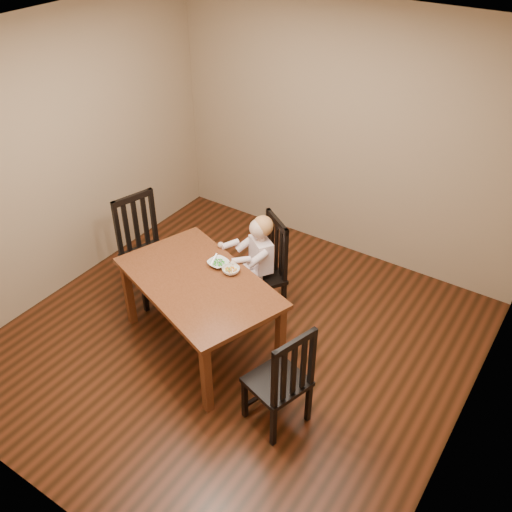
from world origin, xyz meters
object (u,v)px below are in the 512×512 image
Objects in this scene: chair_child at (264,269)px; chair_right at (282,381)px; dining_table at (199,288)px; toddler at (259,257)px; chair_left at (146,250)px; bowl_veg at (231,270)px; bowl_peas at (218,263)px.

chair_child is 1.40m from chair_right.
toddler is (0.17, 0.69, -0.01)m from dining_table.
chair_left is 1.09× the size of chair_right.
chair_child is 1.20m from chair_left.
bowl_veg is at bearing 102.22° from chair_left.
chair_left reaches higher than chair_right.
chair_left is 1.17m from toddler.
chair_right is (1.07, -0.36, -0.18)m from dining_table.
toddler reaches higher than bowl_veg.
chair_child is 1.04× the size of chair_right.
toddler is at bearing 69.35° from bowl_peas.
dining_table is at bearing 108.25° from chair_child.
chair_left is at bearing 176.09° from bowl_veg.
chair_left reaches higher than chair_child.
bowl_veg is at bearing -9.15° from bowl_peas.
chair_child is at bearing 75.01° from dining_table.
bowl_peas is at bearing 87.67° from dining_table.
dining_table is 9.67× the size of bowl_peas.
chair_child is 0.57m from bowl_peas.
chair_child reaches higher than bowl_peas.
chair_child is 0.95× the size of chair_left.
dining_table is 0.29m from bowl_peas.
dining_table is 1.00m from chair_left.
bowl_veg is (-0.90, 0.61, 0.29)m from chair_right.
chair_left reaches higher than dining_table.
chair_child is at bearing 68.06° from bowl_peas.
bowl_peas is at bearing 103.09° from chair_left.
chair_left is 1.84× the size of toddler.
toddler is at bearing 57.60° from chair_right.
chair_child is at bearing -90.00° from toddler.
chair_child is 5.82× the size of bowl_peas.
chair_right is 1.12m from bowl_veg.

